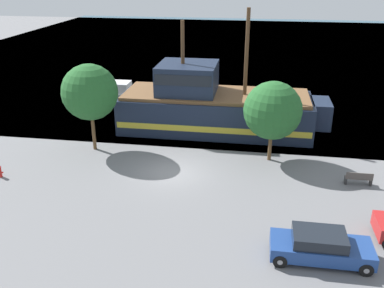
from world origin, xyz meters
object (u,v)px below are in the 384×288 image
Objects in this scene: moored_boat_dockside at (118,93)px; bench_promenade_east at (359,178)px; fire_hydrant at (0,171)px; parked_car_curb_front at (320,246)px; pirate_ship at (213,106)px.

moored_boat_dockside is 5.12× the size of bench_promenade_east.
parked_car_curb_front is at bearing -15.53° from fire_hydrant.
pirate_ship is 16.95m from parked_car_curb_front.
moored_boat_dockside reaches higher than bench_promenade_east.
pirate_ship reaches higher than parked_car_curb_front.
parked_car_curb_front is (6.57, -15.57, -1.22)m from pirate_ship.
bench_promenade_east is at bearing 67.74° from parked_car_curb_front.
parked_car_curb_front reaches higher than fire_hydrant.
pirate_ship is 3.60× the size of parked_car_curb_front.
parked_car_curb_front is 2.86× the size of bench_promenade_east.
pirate_ship is at bearing -33.87° from moored_boat_dockside.
fire_hydrant is at bearing -173.70° from bench_promenade_east.
parked_car_curb_front is at bearing -67.12° from pirate_ship.
moored_boat_dockside is 10.45× the size of fire_hydrant.
parked_car_curb_front is at bearing -112.26° from bench_promenade_east.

